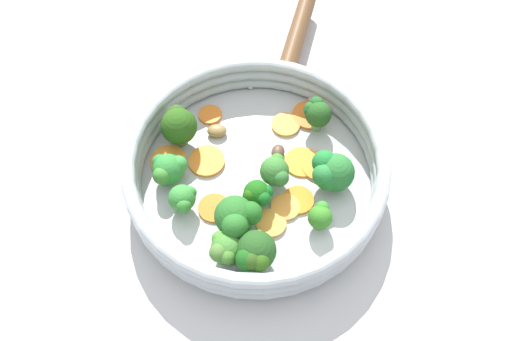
{
  "coord_description": "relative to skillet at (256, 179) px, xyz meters",
  "views": [
    {
      "loc": [
        0.31,
        0.11,
        0.56
      ],
      "look_at": [
        0.0,
        0.0,
        0.03
      ],
      "focal_mm": 35.0,
      "sensor_mm": 36.0,
      "label": 1
    }
  ],
  "objects": [
    {
      "name": "skillet",
      "position": [
        0.0,
        0.0,
        0.0
      ],
      "size": [
        0.31,
        0.31,
        0.01
      ],
      "primitive_type": "cylinder",
      "color": "#B2B5B7",
      "rests_on": "ground_plane"
    },
    {
      "name": "broccoli_floret_10",
      "position": [
        -0.1,
        0.05,
        0.04
      ],
      "size": [
        0.04,
        0.04,
        0.05
      ],
      "color": "#6C9D60",
      "rests_on": "skillet"
    },
    {
      "name": "broccoli_floret_2",
      "position": [
        0.07,
        -0.07,
        0.03
      ],
      "size": [
        0.04,
        0.03,
        0.04
      ],
      "color": "#87AB6D",
      "rests_on": "skillet"
    },
    {
      "name": "mushroom_piece_0",
      "position": [
        -0.05,
        -0.07,
        0.01
      ],
      "size": [
        0.03,
        0.03,
        0.01
      ],
      "primitive_type": "ellipsoid",
      "rotation": [
        0.0,
        0.0,
        5.08
      ],
      "color": "olive",
      "rests_on": "skillet"
    },
    {
      "name": "carrot_slice_8",
      "position": [
        -0.07,
        -0.09,
        0.01
      ],
      "size": [
        0.04,
        0.04,
        0.0
      ],
      "primitive_type": "cylinder",
      "rotation": [
        0.0,
        0.0,
        1.43
      ],
      "color": "orange",
      "rests_on": "skillet"
    },
    {
      "name": "skillet_handle",
      "position": [
        -0.24,
        -0.02,
        0.02
      ],
      "size": [
        0.18,
        0.04,
        0.03
      ],
      "primitive_type": "cylinder",
      "rotation": [
        1.57,
        0.0,
        4.8
      ],
      "color": "brown",
      "rests_on": "skillet"
    },
    {
      "name": "carrot_slice_5",
      "position": [
        0.06,
        0.04,
        0.01
      ],
      "size": [
        0.04,
        0.04,
        0.0
      ],
      "primitive_type": "cylinder",
      "rotation": [
        0.0,
        0.0,
        4.95
      ],
      "color": "#EE9B3A",
      "rests_on": "skillet"
    },
    {
      "name": "carrot_slice_10",
      "position": [
        -0.04,
        0.05,
        0.01
      ],
      "size": [
        0.06,
        0.06,
        0.0
      ],
      "primitive_type": "cylinder",
      "rotation": [
        0.0,
        0.0,
        4.23
      ],
      "color": "orange",
      "rests_on": "skillet"
    },
    {
      "name": "carrot_slice_6",
      "position": [
        -0.0,
        -0.07,
        0.01
      ],
      "size": [
        0.06,
        0.06,
        0.01
      ],
      "primitive_type": "cylinder",
      "rotation": [
        0.0,
        0.0,
        5.27
      ],
      "color": "orange",
      "rests_on": "skillet"
    },
    {
      "name": "broccoli_floret_5",
      "position": [
        0.11,
        0.0,
        0.03
      ],
      "size": [
        0.04,
        0.04,
        0.04
      ],
      "color": "#7DAF5E",
      "rests_on": "skillet"
    },
    {
      "name": "carrot_slice_4",
      "position": [
        -0.04,
        0.07,
        0.01
      ],
      "size": [
        0.05,
        0.05,
        0.0
      ],
      "primitive_type": "cylinder",
      "rotation": [
        0.0,
        0.0,
        1.38
      ],
      "color": "orange",
      "rests_on": "skillet"
    },
    {
      "name": "skillet_rivet_left",
      "position": [
        -0.14,
        0.03,
        0.01
      ],
      "size": [
        0.01,
        0.01,
        0.01
      ],
      "primitive_type": "sphere",
      "color": "#B6B3B7",
      "rests_on": "skillet"
    },
    {
      "name": "broccoli_floret_6",
      "position": [
        0.04,
        0.01,
        0.03
      ],
      "size": [
        0.03,
        0.04,
        0.04
      ],
      "color": "#739D52",
      "rests_on": "skillet"
    },
    {
      "name": "carrot_slice_2",
      "position": [
        -0.09,
        0.01,
        0.01
      ],
      "size": [
        0.05,
        0.05,
        0.0
      ],
      "primitive_type": "cylinder",
      "rotation": [
        0.0,
        0.0,
        4.26
      ],
      "color": "orange",
      "rests_on": "skillet"
    },
    {
      "name": "skillet_rim_wall",
      "position": [
        0.0,
        0.0,
        0.03
      ],
      "size": [
        0.32,
        0.32,
        0.05
      ],
      "color": "#ADB6BD",
      "rests_on": "skillet"
    },
    {
      "name": "broccoli_floret_0",
      "position": [
        0.0,
        0.03,
        0.03
      ],
      "size": [
        0.04,
        0.04,
        0.04
      ],
      "color": "#7FA663",
      "rests_on": "skillet"
    },
    {
      "name": "broccoli_floret_1",
      "position": [
        0.08,
        0.0,
        0.04
      ],
      "size": [
        0.05,
        0.05,
        0.05
      ],
      "color": "#7D995A",
      "rests_on": "skillet"
    },
    {
      "name": "carrot_slice_3",
      "position": [
        0.02,
        -0.11,
        0.01
      ],
      "size": [
        0.06,
        0.06,
        0.0
      ],
      "primitive_type": "cylinder",
      "rotation": [
        0.0,
        0.0,
        1.05
      ],
      "color": "orange",
      "rests_on": "skillet"
    },
    {
      "name": "broccoli_floret_3",
      "position": [
        -0.02,
        0.09,
        0.04
      ],
      "size": [
        0.05,
        0.05,
        0.05
      ],
      "color": "#83B45F",
      "rests_on": "skillet"
    },
    {
      "name": "carrot_slice_7",
      "position": [
        0.06,
        -0.03,
        0.01
      ],
      "size": [
        0.05,
        0.05,
        0.0
      ],
      "primitive_type": "cylinder",
      "rotation": [
        0.0,
        0.0,
        3.79
      ],
      "color": "orange",
      "rests_on": "skillet"
    },
    {
      "name": "broccoli_floret_4",
      "position": [
        -0.02,
        -0.11,
        0.04
      ],
      "size": [
        0.05,
        0.05,
        0.06
      ],
      "color": "#62894D",
      "rests_on": "skillet"
    },
    {
      "name": "carrot_slice_0",
      "position": [
        0.03,
        0.05,
        0.01
      ],
      "size": [
        0.05,
        0.05,
        0.0
      ],
      "primitive_type": "cylinder",
      "rotation": [
        0.0,
        0.0,
        5.38
      ],
      "color": "#F7933C",
      "rests_on": "skillet"
    },
    {
      "name": "broccoli_floret_7",
      "position": [
        0.04,
        0.09,
        0.03
      ],
      "size": [
        0.03,
        0.03,
        0.04
      ],
      "color": "#648655",
      "rests_on": "skillet"
    },
    {
      "name": "carrot_slice_1",
      "position": [
        0.02,
        0.06,
        0.01
      ],
      "size": [
        0.05,
        0.05,
        0.0
      ],
      "primitive_type": "cylinder",
      "rotation": [
        0.0,
        0.0,
        2.96
      ],
      "color": "orange",
      "rests_on": "skillet"
    },
    {
      "name": "broccoli_floret_8",
      "position": [
        0.11,
        0.04,
        0.04
      ],
      "size": [
        0.05,
        0.05,
        0.05
      ],
      "color": "#639444",
      "rests_on": "skillet"
    },
    {
      "name": "ground_plane",
      "position": [
        0.0,
        0.0,
        -0.01
      ],
      "size": [
        4.0,
        4.0,
        0.0
      ],
      "primitive_type": "plane",
      "color": "#BABABD"
    },
    {
      "name": "mushroom_piece_1",
      "position": [
        -0.04,
        0.02,
        0.01
      ],
      "size": [
        0.03,
        0.02,
        0.01
      ],
      "primitive_type": "ellipsoid",
      "rotation": [
        0.0,
        0.0,
        0.16
      ],
      "color": "brown",
      "rests_on": "skillet"
    },
    {
      "name": "carrot_slice_9",
      "position": [
        -0.12,
        0.04,
        0.01
      ],
      "size": [
        0.06,
        0.06,
        0.0
      ],
      "primitive_type": "cylinder",
      "rotation": [
        0.0,
        0.0,
        2.93
      ],
      "color": "orange",
      "rests_on": "skillet"
    },
    {
      "name": "skillet_rivet_right",
      "position": [
        -0.14,
        -0.06,
        0.01
      ],
      "size": [
        0.01,
        0.01,
        0.01
      ],
      "primitive_type": "sphere",
      "color": "#B4B2B3",
      "rests_on": "skillet"
    },
    {
      "name": "broccoli_floret_9",
      "position": [
        0.04,
        -0.1,
        0.03
      ],
      "size": [
        0.04,
        0.04,
        0.04
      ],
      "color": "#7EB15E",
      "rests_on": "skillet"
    }
  ]
}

